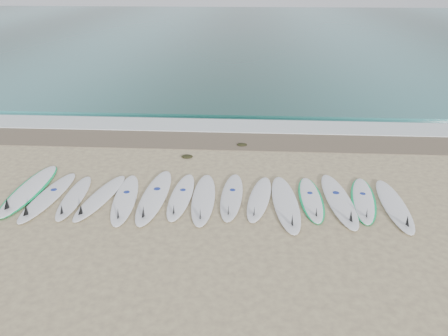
{
  "coord_description": "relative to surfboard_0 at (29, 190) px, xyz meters",
  "views": [
    {
      "loc": [
        1.03,
        -9.32,
        5.12
      ],
      "look_at": [
        0.4,
        1.01,
        0.4
      ],
      "focal_mm": 35.0,
      "sensor_mm": 36.0,
      "label": 1
    }
  ],
  "objects": [
    {
      "name": "surfboard_5",
      "position": [
        3.23,
        -0.19,
        0.01
      ],
      "size": [
        0.67,
        2.91,
        0.37
      ],
      "rotation": [
        0.0,
        0.0,
        -0.02
      ],
      "color": "white",
      "rests_on": "ground"
    },
    {
      "name": "surfboard_14",
      "position": [
        8.98,
        -0.28,
        0.0
      ],
      "size": [
        0.58,
        2.65,
        0.34
      ],
      "rotation": [
        0.0,
        0.0,
        -0.01
      ],
      "color": "white",
      "rests_on": "ground"
    },
    {
      "name": "seaweed_near",
      "position": [
        3.68,
        2.45,
        -0.02
      ],
      "size": [
        0.34,
        0.27,
        0.07
      ],
      "primitive_type": "ellipsoid",
      "color": "black",
      "rests_on": "ground"
    },
    {
      "name": "surfboard_8",
      "position": [
        5.13,
        -0.06,
        0.0
      ],
      "size": [
        0.61,
        2.52,
        0.32
      ],
      "rotation": [
        0.0,
        0.0,
        -0.04
      ],
      "color": "white",
      "rests_on": "ground"
    },
    {
      "name": "foam_band",
      "position": [
        4.49,
        5.36,
        -0.04
      ],
      "size": [
        120.0,
        1.4,
        0.04
      ],
      "primitive_type": "cube",
      "color": "silver",
      "rests_on": "ground"
    },
    {
      "name": "wave_crest",
      "position": [
        4.49,
        6.86,
        -0.01
      ],
      "size": [
        120.0,
        1.0,
        0.1
      ],
      "primitive_type": "cube",
      "color": "#235D5A",
      "rests_on": "ground"
    },
    {
      "name": "surfboard_9",
      "position": [
        5.8,
        -0.12,
        -0.0
      ],
      "size": [
        0.85,
        2.43,
        0.3
      ],
      "rotation": [
        0.0,
        0.0,
        -0.15
      ],
      "color": "white",
      "rests_on": "ground"
    },
    {
      "name": "surfboard_1",
      "position": [
        0.63,
        -0.36,
        0.0
      ],
      "size": [
        0.76,
        2.7,
        0.34
      ],
      "rotation": [
        0.0,
        0.0,
        -0.08
      ],
      "color": "white",
      "rests_on": "ground"
    },
    {
      "name": "ground",
      "position": [
        4.49,
        -0.14,
        -0.06
      ],
      "size": [
        120.0,
        120.0,
        0.0
      ],
      "primitive_type": "plane",
      "color": "tan"
    },
    {
      "name": "surfboard_6",
      "position": [
        3.89,
        -0.13,
        -0.0
      ],
      "size": [
        0.59,
        2.5,
        0.32
      ],
      "rotation": [
        0.0,
        0.0,
        -0.03
      ],
      "color": "white",
      "rests_on": "ground"
    },
    {
      "name": "surfboard_2",
      "position": [
        1.28,
        -0.34,
        -0.0
      ],
      "size": [
        0.61,
        2.35,
        0.3
      ],
      "rotation": [
        0.0,
        0.0,
        0.06
      ],
      "color": "white",
      "rests_on": "ground"
    },
    {
      "name": "wet_sand_band",
      "position": [
        4.49,
        3.96,
        -0.05
      ],
      "size": [
        120.0,
        1.8,
        0.01
      ],
      "primitive_type": "cube",
      "color": "brown",
      "rests_on": "ground"
    },
    {
      "name": "surfboard_0",
      "position": [
        0.0,
        0.0,
        0.0
      ],
      "size": [
        0.71,
        2.92,
        0.37
      ],
      "rotation": [
        0.0,
        0.0,
        -0.0
      ],
      "color": "white",
      "rests_on": "ground"
    },
    {
      "name": "surfboard_4",
      "position": [
        2.56,
        -0.36,
        0.0
      ],
      "size": [
        0.84,
        2.67,
        0.34
      ],
      "rotation": [
        0.0,
        0.0,
        0.11
      ],
      "color": "white",
      "rests_on": "ground"
    },
    {
      "name": "surfboard_12",
      "position": [
        7.73,
        -0.11,
        0.01
      ],
      "size": [
        0.79,
        2.85,
        0.36
      ],
      "rotation": [
        0.0,
        0.0,
        0.07
      ],
      "color": "white",
      "rests_on": "ground"
    },
    {
      "name": "seaweed_far",
      "position": [
        5.3,
        3.52,
        -0.02
      ],
      "size": [
        0.33,
        0.26,
        0.06
      ],
      "primitive_type": "ellipsoid",
      "color": "black",
      "rests_on": "ground"
    },
    {
      "name": "surfboard_3",
      "position": [
        1.91,
        -0.31,
        -0.0
      ],
      "size": [
        0.93,
        2.53,
        0.32
      ],
      "rotation": [
        0.0,
        0.0,
        -0.17
      ],
      "color": "white",
      "rests_on": "ground"
    },
    {
      "name": "ocean",
      "position": [
        4.49,
        32.36,
        -0.04
      ],
      "size": [
        120.0,
        55.0,
        0.03
      ],
      "primitive_type": "cube",
      "color": "#235D5A",
      "rests_on": "ground"
    },
    {
      "name": "surfboard_11",
      "position": [
        7.06,
        -0.04,
        -0.01
      ],
      "size": [
        0.59,
        2.35,
        0.3
      ],
      "rotation": [
        0.0,
        0.0,
        0.01
      ],
      "color": "white",
      "rests_on": "ground"
    },
    {
      "name": "surfboard_10",
      "position": [
        6.43,
        -0.34,
        0.01
      ],
      "size": [
        0.78,
        2.87,
        0.36
      ],
      "rotation": [
        0.0,
        0.0,
        0.07
      ],
      "color": "white",
      "rests_on": "ground"
    },
    {
      "name": "surfboard_7",
      "position": [
        4.45,
        -0.23,
        0.0
      ],
      "size": [
        0.64,
        2.68,
        0.34
      ],
      "rotation": [
        0.0,
        0.0,
        0.03
      ],
      "color": "white",
      "rests_on": "ground"
    },
    {
      "name": "surfboard_13",
      "position": [
        8.32,
        -0.01,
        -0.01
      ],
      "size": [
        0.93,
        2.47,
        0.31
      ],
      "rotation": [
        0.0,
        0.0,
        -0.15
      ],
      "color": "white",
      "rests_on": "ground"
    }
  ]
}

